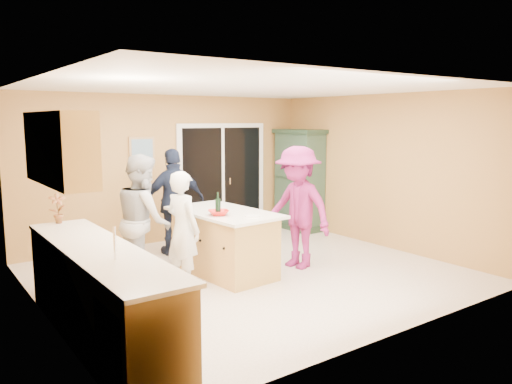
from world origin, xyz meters
TOP-DOWN VIEW (x-y plane):
  - floor at (0.00, 0.00)m, footprint 5.50×5.50m
  - ceiling at (0.00, 0.00)m, footprint 5.50×5.00m
  - wall_back at (0.00, 2.50)m, footprint 5.50×0.10m
  - wall_front at (0.00, -2.50)m, footprint 5.50×0.10m
  - wall_left at (-2.75, 0.00)m, footprint 0.10×5.00m
  - wall_right at (2.75, 0.00)m, footprint 0.10×5.00m
  - left_cabinet_run at (-2.45, -1.05)m, footprint 0.65×3.05m
  - upper_cabinets at (-2.58, -0.20)m, footprint 0.35×1.60m
  - sliding_door at (1.05, 2.46)m, footprint 1.90×0.07m
  - framed_picture at (-0.55, 2.48)m, footprint 0.46×0.04m
  - kitchen_island at (-0.30, 0.24)m, footprint 1.06×1.78m
  - green_hutch at (2.49, 1.89)m, footprint 0.57×1.08m
  - woman_white at (-1.03, 0.07)m, footprint 0.48×0.62m
  - woman_grey at (-1.41, 0.45)m, footprint 0.82×0.96m
  - woman_navy at (-0.38, 1.62)m, footprint 1.05×0.53m
  - woman_magenta at (0.75, -0.11)m, footprint 0.85×1.25m
  - serving_bowl at (-0.52, 0.01)m, footprint 0.36×0.36m
  - tulip_vase at (-2.45, 0.52)m, footprint 0.20×0.14m
  - tumbler_near at (-0.58, 0.77)m, footprint 0.07×0.07m
  - tumbler_far at (-0.55, 0.83)m, footprint 0.10×0.10m
  - wine_bottle at (-0.55, -0.02)m, footprint 0.07×0.07m
  - white_plate at (-0.22, -0.33)m, footprint 0.21×0.21m

SIDE VIEW (x-z plane):
  - floor at x=0.00m, z-range 0.00..0.00m
  - kitchen_island at x=-0.30m, z-range -0.03..0.88m
  - left_cabinet_run at x=-2.45m, z-range -0.16..1.08m
  - woman_white at x=-1.03m, z-range 0.00..1.52m
  - woman_navy at x=-0.38m, z-range 0.00..1.72m
  - woman_grey at x=-1.41m, z-range 0.00..1.73m
  - woman_magenta at x=0.75m, z-range 0.00..1.79m
  - white_plate at x=-0.22m, z-range 0.90..0.92m
  - serving_bowl at x=-0.52m, z-range 0.90..0.97m
  - tumbler_near at x=-0.58m, z-range 0.90..1.00m
  - tumbler_far at x=-0.55m, z-range 0.90..1.02m
  - green_hutch at x=2.49m, z-range -0.03..1.96m
  - wine_bottle at x=-0.55m, z-range 0.87..1.18m
  - sliding_door at x=1.05m, z-range 0.00..2.10m
  - tulip_vase at x=-2.45m, z-range 0.94..1.31m
  - wall_back at x=0.00m, z-range 0.00..2.60m
  - wall_front at x=0.00m, z-range 0.00..2.60m
  - wall_left at x=-2.75m, z-range 0.00..2.60m
  - wall_right at x=2.75m, z-range 0.00..2.60m
  - framed_picture at x=-0.55m, z-range 1.32..1.88m
  - upper_cabinets at x=-2.58m, z-range 1.50..2.25m
  - ceiling at x=0.00m, z-range 2.55..2.65m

